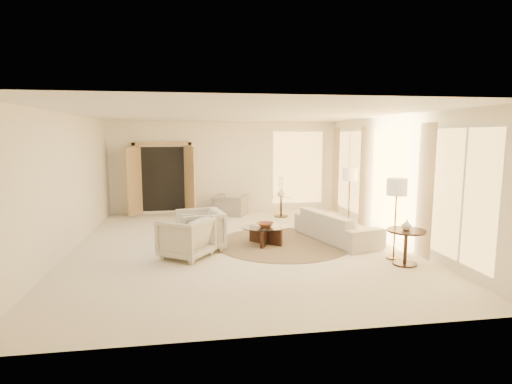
{
  "coord_description": "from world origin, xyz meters",
  "views": [
    {
      "loc": [
        -0.96,
        -8.36,
        2.35
      ],
      "look_at": [
        0.4,
        0.4,
        1.1
      ],
      "focal_mm": 28.0,
      "sensor_mm": 36.0,
      "label": 1
    }
  ],
  "objects": [
    {
      "name": "room",
      "position": [
        0.0,
        0.0,
        1.4
      ],
      "size": [
        7.04,
        8.04,
        2.83
      ],
      "color": "#F0E5CC",
      "rests_on": "ground"
    },
    {
      "name": "windows_right",
      "position": [
        3.45,
        0.1,
        1.35
      ],
      "size": [
        0.1,
        6.4,
        2.4
      ],
      "primitive_type": null,
      "color": "#FFC666",
      "rests_on": "room"
    },
    {
      "name": "window_back_corner",
      "position": [
        2.3,
        3.95,
        1.35
      ],
      "size": [
        1.7,
        0.1,
        2.4
      ],
      "primitive_type": null,
      "color": "#FFC666",
      "rests_on": "room"
    },
    {
      "name": "curtains_right",
      "position": [
        3.4,
        1.0,
        1.3
      ],
      "size": [
        0.06,
        5.2,
        2.6
      ],
      "primitive_type": null,
      "color": "tan",
      "rests_on": "room"
    },
    {
      "name": "french_doors",
      "position": [
        -1.9,
        3.82,
        1.07
      ],
      "size": [
        1.95,
        0.66,
        2.16
      ],
      "color": "tan",
      "rests_on": "room"
    },
    {
      "name": "area_rug",
      "position": [
        0.94,
        0.01,
        0.01
      ],
      "size": [
        3.6,
        3.6,
        0.01
      ],
      "primitive_type": "cylinder",
      "rotation": [
        0.0,
        0.0,
        -0.25
      ],
      "color": "#463524",
      "rests_on": "room"
    },
    {
      "name": "sofa",
      "position": [
        2.2,
        0.1,
        0.33
      ],
      "size": [
        1.47,
        2.41,
        0.66
      ],
      "primitive_type": "imported",
      "rotation": [
        0.0,
        0.0,
        1.85
      ],
      "color": "beige",
      "rests_on": "room"
    },
    {
      "name": "armchair_left",
      "position": [
        -0.87,
        -0.2,
        0.46
      ],
      "size": [
        0.98,
        1.02,
        0.91
      ],
      "primitive_type": "imported",
      "rotation": [
        0.0,
        0.0,
        -1.39
      ],
      "color": "beige",
      "rests_on": "room"
    },
    {
      "name": "armchair_right",
      "position": [
        -1.15,
        -0.73,
        0.44
      ],
      "size": [
        1.14,
        1.15,
        0.87
      ],
      "primitive_type": "imported",
      "rotation": [
        0.0,
        0.0,
        -2.17
      ],
      "color": "beige",
      "rests_on": "room"
    },
    {
      "name": "accent_chair",
      "position": [
        0.09,
        3.4,
        0.4
      ],
      "size": [
        1.07,
        0.91,
        0.79
      ],
      "primitive_type": "imported",
      "rotation": [
        0.0,
        0.0,
        2.71
      ],
      "color": "gray",
      "rests_on": "room"
    },
    {
      "name": "coffee_table",
      "position": [
        0.55,
        -0.02,
        0.25
      ],
      "size": [
        1.29,
        1.29,
        0.39
      ],
      "rotation": [
        0.0,
        0.0,
        0.23
      ],
      "color": "black",
      "rests_on": "room"
    },
    {
      "name": "end_table",
      "position": [
        2.83,
        -1.78,
        0.45
      ],
      "size": [
        0.69,
        0.69,
        0.66
      ],
      "rotation": [
        0.0,
        0.0,
        0.18
      ],
      "color": "black",
      "rests_on": "room"
    },
    {
      "name": "side_table",
      "position": [
        1.53,
        2.89,
        0.37
      ],
      "size": [
        0.52,
        0.52,
        0.61
      ],
      "rotation": [
        0.0,
        0.0,
        0.08
      ],
      "color": "#2C2417",
      "rests_on": "room"
    },
    {
      "name": "floor_lamp_near",
      "position": [
        2.9,
        1.12,
        1.33
      ],
      "size": [
        0.38,
        0.38,
        1.56
      ],
      "rotation": [
        0.0,
        0.0,
        0.26
      ],
      "color": "#2C2417",
      "rests_on": "room"
    },
    {
      "name": "floor_lamp_far",
      "position": [
        2.81,
        -1.41,
        1.32
      ],
      "size": [
        0.38,
        0.38,
        1.56
      ],
      "rotation": [
        0.0,
        0.0,
        0.33
      ],
      "color": "#2C2417",
      "rests_on": "room"
    },
    {
      "name": "bowl",
      "position": [
        0.55,
        -0.02,
        0.44
      ],
      "size": [
        0.43,
        0.43,
        0.09
      ],
      "primitive_type": "imported",
      "rotation": [
        0.0,
        0.0,
        -0.28
      ],
      "color": "brown",
      "rests_on": "coffee_table"
    },
    {
      "name": "end_vase",
      "position": [
        2.83,
        -1.78,
        0.74
      ],
      "size": [
        0.2,
        0.2,
        0.19
      ],
      "primitive_type": "imported",
      "rotation": [
        0.0,
        0.0,
        0.11
      ],
      "color": "white",
      "rests_on": "end_table"
    },
    {
      "name": "side_vase",
      "position": [
        1.53,
        2.89,
        0.71
      ],
      "size": [
        0.25,
        0.25,
        0.23
      ],
      "primitive_type": "imported",
      "rotation": [
        0.0,
        0.0,
        -0.15
      ],
      "color": "white",
      "rests_on": "side_table"
    }
  ]
}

